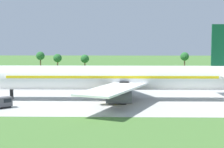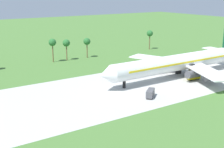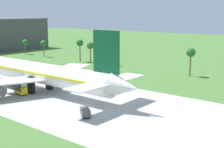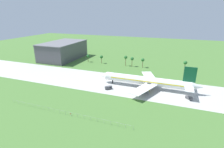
% 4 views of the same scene
% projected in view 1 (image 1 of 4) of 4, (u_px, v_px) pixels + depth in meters
% --- Properties ---
extents(jet_airliner, '(78.42, 53.14, 20.26)m').
position_uv_depth(jet_airliner, '(119.00, 78.00, 92.20)').
color(jet_airliner, white).
rests_on(jet_airliner, ground_plane).
extents(baggage_tug, '(5.46, 4.96, 2.60)m').
position_uv_depth(baggage_tug, '(1.00, 102.00, 80.59)').
color(baggage_tug, black).
rests_on(baggage_tug, ground_plane).
extents(fuel_truck, '(5.47, 2.79, 2.40)m').
position_uv_depth(fuel_truck, '(118.00, 99.00, 86.37)').
color(fuel_truck, black).
rests_on(fuel_truck, ground_plane).
extents(palm_tree_row, '(111.20, 3.60, 11.52)m').
position_uv_depth(palm_tree_row, '(45.00, 59.00, 145.30)').
color(palm_tree_row, brown).
rests_on(palm_tree_row, ground_plane).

